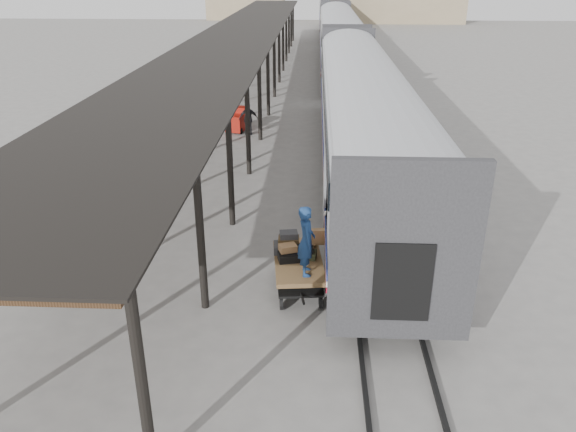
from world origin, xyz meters
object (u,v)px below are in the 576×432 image
Objects in this scene: luggage_tug at (238,121)px; porter at (306,241)px; baggage_cart at (298,267)px; pedestrian at (248,119)px.

porter reaches higher than luggage_tug.
luggage_tug is at bearing 97.24° from baggage_cart.
baggage_cart is at bearing 93.25° from pedestrian.
pedestrian reaches higher than baggage_cart.
pedestrian is (-3.22, 15.48, -0.94)m from porter.
baggage_cart is at bearing -62.63° from luggage_tug.
pedestrian is (0.66, -0.72, 0.28)m from luggage_tug.
luggage_tug is 1.01m from pedestrian.
baggage_cart is 1.38× the size of porter.
baggage_cart is 1.32m from porter.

